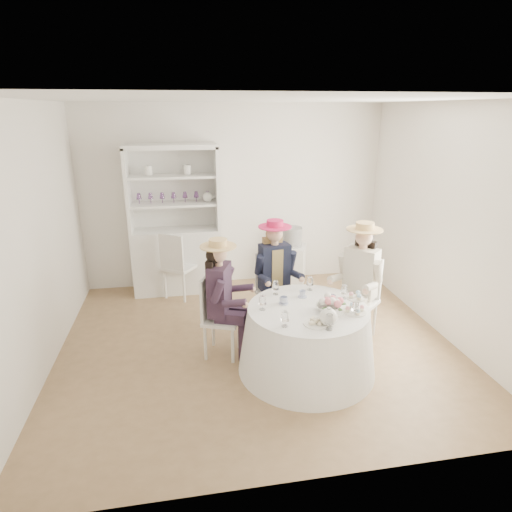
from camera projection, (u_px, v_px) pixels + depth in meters
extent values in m
plane|color=olive|center=(257.00, 343.00, 5.04)|extent=(4.50, 4.50, 0.00)
plane|color=white|center=(258.00, 99.00, 4.16)|extent=(4.50, 4.50, 0.00)
plane|color=silver|center=(234.00, 197.00, 6.46)|extent=(4.50, 0.00, 4.50)
plane|color=silver|center=(312.00, 317.00, 2.73)|extent=(4.50, 0.00, 4.50)
plane|color=silver|center=(34.00, 243.00, 4.23)|extent=(0.00, 4.50, 4.50)
plane|color=silver|center=(448.00, 224.00, 4.96)|extent=(0.00, 4.50, 4.50)
cone|color=white|center=(307.00, 340.00, 4.44)|extent=(1.43, 1.43, 0.69)
cylinder|color=white|center=(308.00, 309.00, 4.32)|extent=(1.23, 1.23, 0.02)
cube|color=silver|center=(178.00, 260.00, 6.36)|extent=(1.30, 0.54, 0.96)
cube|color=silver|center=(173.00, 187.00, 6.21)|extent=(1.28, 0.11, 1.17)
cube|color=silver|center=(170.00, 146.00, 5.83)|extent=(1.30, 0.54, 0.06)
cube|color=silver|center=(128.00, 190.00, 5.92)|extent=(0.07, 0.48, 1.17)
cube|color=silver|center=(217.00, 188.00, 6.12)|extent=(0.07, 0.48, 1.17)
cube|color=silver|center=(174.00, 204.00, 6.09)|extent=(1.21, 0.49, 0.03)
cube|color=silver|center=(172.00, 176.00, 5.96)|extent=(1.21, 0.49, 0.03)
sphere|color=white|center=(207.00, 197.00, 6.14)|extent=(0.15, 0.15, 0.15)
cube|color=silver|center=(292.00, 265.00, 6.65)|extent=(0.52, 0.52, 0.62)
cylinder|color=black|center=(292.00, 237.00, 6.51)|extent=(0.36, 0.36, 0.29)
cube|color=silver|center=(222.00, 319.00, 4.68)|extent=(0.49, 0.49, 0.04)
cylinder|color=silver|center=(233.00, 345.00, 4.58)|extent=(0.03, 0.03, 0.42)
cylinder|color=silver|center=(239.00, 332.00, 4.86)|extent=(0.03, 0.03, 0.42)
cylinder|color=silver|center=(205.00, 343.00, 4.63)|extent=(0.03, 0.03, 0.42)
cylinder|color=silver|center=(213.00, 329.00, 4.92)|extent=(0.03, 0.03, 0.42)
cube|color=silver|center=(206.00, 297.00, 4.62)|extent=(0.15, 0.35, 0.48)
cube|color=black|center=(219.00, 290.00, 4.57)|extent=(0.30, 0.39, 0.55)
cube|color=black|center=(230.00, 317.00, 4.55)|extent=(0.35, 0.23, 0.11)
cylinder|color=black|center=(243.00, 342.00, 4.62)|extent=(0.10, 0.10, 0.44)
cylinder|color=black|center=(218.00, 291.00, 4.35)|extent=(0.19, 0.14, 0.26)
cube|color=black|center=(234.00, 310.00, 4.71)|extent=(0.35, 0.23, 0.11)
cylinder|color=black|center=(246.00, 335.00, 4.78)|extent=(0.10, 0.10, 0.44)
cylinder|color=black|center=(227.00, 277.00, 4.72)|extent=(0.19, 0.14, 0.26)
cylinder|color=#D8A889|center=(219.00, 264.00, 4.47)|extent=(0.09, 0.09, 0.08)
sphere|color=#D8A889|center=(218.00, 254.00, 4.44)|extent=(0.18, 0.18, 0.18)
sphere|color=black|center=(214.00, 255.00, 4.45)|extent=(0.18, 0.18, 0.18)
cube|color=black|center=(212.00, 275.00, 4.53)|extent=(0.15, 0.24, 0.36)
cylinder|color=tan|center=(218.00, 246.00, 4.41)|extent=(0.38, 0.38, 0.01)
cylinder|color=tan|center=(218.00, 243.00, 4.39)|extent=(0.19, 0.19, 0.08)
cube|color=silver|center=(274.00, 295.00, 5.25)|extent=(0.45, 0.45, 0.04)
cylinder|color=silver|center=(267.00, 319.00, 5.13)|extent=(0.04, 0.04, 0.43)
cylinder|color=silver|center=(291.00, 315.00, 5.23)|extent=(0.04, 0.04, 0.43)
cylinder|color=silver|center=(258.00, 308.00, 5.42)|extent=(0.04, 0.04, 0.43)
cylinder|color=silver|center=(281.00, 305.00, 5.51)|extent=(0.04, 0.04, 0.43)
cube|color=silver|center=(270.00, 270.00, 5.32)|extent=(0.37, 0.09, 0.49)
cube|color=black|center=(274.00, 267.00, 5.15)|extent=(0.38, 0.25, 0.57)
cube|color=tan|center=(274.00, 267.00, 5.15)|extent=(0.17, 0.24, 0.49)
cube|color=black|center=(271.00, 294.00, 5.09)|extent=(0.18, 0.35, 0.12)
cylinder|color=black|center=(275.00, 321.00, 5.06)|extent=(0.10, 0.10, 0.45)
cylinder|color=black|center=(260.00, 265.00, 5.03)|extent=(0.11, 0.18, 0.27)
cube|color=black|center=(285.00, 292.00, 5.15)|extent=(0.18, 0.35, 0.12)
cylinder|color=black|center=(289.00, 319.00, 5.12)|extent=(0.10, 0.10, 0.45)
cylinder|color=black|center=(291.00, 261.00, 5.15)|extent=(0.11, 0.18, 0.27)
cylinder|color=#D8A889|center=(275.00, 243.00, 5.05)|extent=(0.09, 0.09, 0.08)
sphere|color=#D8A889|center=(275.00, 234.00, 5.01)|extent=(0.19, 0.19, 0.19)
sphere|color=tan|center=(273.00, 234.00, 5.06)|extent=(0.19, 0.19, 0.19)
cube|color=tan|center=(272.00, 252.00, 5.16)|extent=(0.25, 0.12, 0.37)
cylinder|color=#D52059|center=(275.00, 227.00, 4.98)|extent=(0.39, 0.39, 0.01)
cylinder|color=#D52059|center=(275.00, 223.00, 4.97)|extent=(0.20, 0.20, 0.08)
cube|color=silver|center=(358.00, 302.00, 5.03)|extent=(0.57, 0.57, 0.04)
cylinder|color=silver|center=(338.00, 321.00, 5.08)|extent=(0.04, 0.04, 0.44)
cylinder|color=silver|center=(363.00, 329.00, 4.89)|extent=(0.04, 0.04, 0.44)
cylinder|color=silver|center=(350.00, 312.00, 5.32)|extent=(0.04, 0.04, 0.44)
cylinder|color=silver|center=(374.00, 319.00, 5.13)|extent=(0.04, 0.04, 0.44)
cube|color=silver|center=(366.00, 276.00, 5.08)|extent=(0.28, 0.30, 0.50)
cube|color=beige|center=(361.00, 272.00, 4.92)|extent=(0.39, 0.40, 0.58)
cube|color=beige|center=(347.00, 298.00, 4.96)|extent=(0.34, 0.33, 0.12)
cylinder|color=beige|center=(339.00, 325.00, 4.96)|extent=(0.10, 0.10, 0.46)
cylinder|color=beige|center=(343.00, 264.00, 4.99)|extent=(0.19, 0.19, 0.28)
cube|color=beige|center=(361.00, 302.00, 4.86)|extent=(0.34, 0.33, 0.12)
cylinder|color=beige|center=(354.00, 330.00, 4.85)|extent=(0.10, 0.10, 0.46)
cylinder|color=beige|center=(378.00, 272.00, 4.75)|extent=(0.19, 0.19, 0.28)
cylinder|color=#D8A889|center=(363.00, 247.00, 4.82)|extent=(0.09, 0.09, 0.08)
sphere|color=#D8A889|center=(364.00, 237.00, 4.78)|extent=(0.19, 0.19, 0.19)
sphere|color=black|center=(366.00, 238.00, 4.82)|extent=(0.19, 0.19, 0.19)
cube|color=black|center=(365.00, 257.00, 4.93)|extent=(0.22, 0.23, 0.38)
cylinder|color=tan|center=(365.00, 229.00, 4.75)|extent=(0.40, 0.40, 0.01)
cylinder|color=tan|center=(365.00, 226.00, 4.74)|extent=(0.20, 0.20, 0.08)
cube|color=silver|center=(180.00, 267.00, 6.15)|extent=(0.57, 0.57, 0.04)
cylinder|color=silver|center=(197.00, 280.00, 6.30)|extent=(0.04, 0.04, 0.45)
cylinder|color=silver|center=(178.00, 276.00, 6.43)|extent=(0.04, 0.04, 0.45)
cylinder|color=silver|center=(184.00, 288.00, 6.03)|extent=(0.04, 0.04, 0.45)
cylinder|color=silver|center=(165.00, 284.00, 6.16)|extent=(0.04, 0.04, 0.45)
cube|color=silver|center=(171.00, 252.00, 5.91)|extent=(0.33, 0.25, 0.51)
imported|color=white|center=(284.00, 301.00, 4.40)|extent=(0.12, 0.12, 0.07)
imported|color=white|center=(302.00, 294.00, 4.56)|extent=(0.07, 0.07, 0.06)
imported|color=white|center=(332.00, 299.00, 4.44)|extent=(0.09, 0.09, 0.07)
imported|color=white|center=(327.00, 308.00, 4.24)|extent=(0.28, 0.28, 0.06)
sphere|color=pink|center=(338.00, 300.00, 4.26)|extent=(0.07, 0.07, 0.07)
sphere|color=white|center=(336.00, 299.00, 4.30)|extent=(0.07, 0.07, 0.07)
sphere|color=pink|center=(332.00, 298.00, 4.31)|extent=(0.07, 0.07, 0.07)
sphere|color=white|center=(328.00, 298.00, 4.31)|extent=(0.07, 0.07, 0.07)
sphere|color=pink|center=(326.00, 300.00, 4.28)|extent=(0.07, 0.07, 0.07)
sphere|color=white|center=(326.00, 301.00, 4.24)|extent=(0.07, 0.07, 0.07)
sphere|color=pink|center=(328.00, 303.00, 4.21)|extent=(0.07, 0.07, 0.07)
sphere|color=white|center=(332.00, 304.00, 4.19)|extent=(0.07, 0.07, 0.07)
sphere|color=pink|center=(336.00, 303.00, 4.20)|extent=(0.07, 0.07, 0.07)
sphere|color=white|center=(339.00, 302.00, 4.23)|extent=(0.07, 0.07, 0.07)
sphere|color=white|center=(328.00, 317.00, 3.96)|extent=(0.17, 0.17, 0.17)
cylinder|color=white|center=(339.00, 315.00, 3.98)|extent=(0.10, 0.03, 0.08)
cylinder|color=white|center=(329.00, 309.00, 3.93)|extent=(0.04, 0.04, 0.02)
cylinder|color=white|center=(316.00, 324.00, 3.99)|extent=(0.23, 0.23, 0.01)
cube|color=beige|center=(312.00, 323.00, 3.96)|extent=(0.05, 0.04, 0.03)
cube|color=beige|center=(316.00, 321.00, 3.98)|extent=(0.06, 0.05, 0.03)
cube|color=beige|center=(320.00, 320.00, 4.01)|extent=(0.06, 0.06, 0.03)
cube|color=beige|center=(313.00, 319.00, 4.01)|extent=(0.06, 0.06, 0.03)
cube|color=beige|center=(320.00, 323.00, 3.95)|extent=(0.06, 0.06, 0.03)
cylinder|color=white|center=(355.00, 312.00, 4.22)|extent=(0.23, 0.23, 0.01)
cylinder|color=white|center=(355.00, 305.00, 4.20)|extent=(0.02, 0.02, 0.15)
cylinder|color=white|center=(356.00, 298.00, 4.17)|extent=(0.17, 0.17, 0.01)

